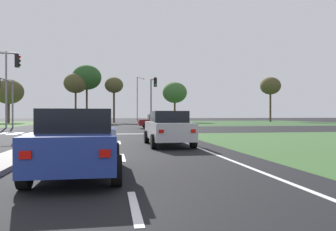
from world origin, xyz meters
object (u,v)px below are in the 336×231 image
object	(u,v)px
traffic_signal_far_left	(7,93)
street_lamp_third	(4,84)
treeline_seventh	(270,86)
treeline_second	(9,92)
traffic_signal_far_right	(153,93)
car_blue_second	(79,142)
car_black_third	(78,119)
treeline_fourth	(87,78)
treeline_sixth	(175,93)
car_silver_fourth	(168,128)
treeline_fifth	(114,86)
car_maroon_near	(159,121)
street_lamp_fourth	(138,96)
treeline_third	(76,83)

from	to	relation	value
traffic_signal_far_left	street_lamp_third	xyz separation A→B (m)	(-1.02, 2.27, 1.13)
treeline_seventh	treeline_second	bearing A→B (deg)	-179.54
traffic_signal_far_left	traffic_signal_far_right	distance (m)	15.21
car_blue_second	traffic_signal_far_left	bearing A→B (deg)	109.38
car_blue_second	car_black_third	size ratio (longest dim) A/B	1.03
treeline_fourth	treeline_sixth	bearing A→B (deg)	7.20
car_silver_fourth	treeline_fifth	bearing A→B (deg)	93.01
treeline_fourth	treeline_seventh	distance (m)	36.19
car_maroon_near	treeline_seventh	size ratio (longest dim) A/B	0.48
traffic_signal_far_right	treeline_fourth	bearing A→B (deg)	110.92
street_lamp_fourth	treeline_second	xyz separation A→B (m)	(-23.52, -9.09, 0.13)
street_lamp_third	treeline_seventh	size ratio (longest dim) A/B	0.93
car_maroon_near	traffic_signal_far_left	size ratio (longest dim) A/B	0.83
car_blue_second	treeline_seventh	world-z (taller)	treeline_seventh
car_silver_fourth	traffic_signal_far_right	bearing A→B (deg)	85.04
treeline_second	treeline_fourth	size ratio (longest dim) A/B	0.75
treeline_sixth	car_black_third	bearing A→B (deg)	-154.12
street_lamp_fourth	treeline_fifth	size ratio (longest dim) A/B	1.18
traffic_signal_far_right	street_lamp_fourth	xyz separation A→B (m)	(0.97, 34.38, 1.49)
street_lamp_third	treeline_fourth	world-z (taller)	treeline_fourth
car_silver_fourth	car_black_third	bearing A→B (deg)	101.59
street_lamp_third	car_silver_fourth	bearing A→B (deg)	-58.57
treeline_sixth	car_silver_fourth	bearing A→B (deg)	-101.11
treeline_fifth	car_blue_second	bearing A→B (deg)	-91.19
treeline_third	treeline_seventh	world-z (taller)	treeline_seventh
car_maroon_near	treeline_sixth	world-z (taller)	treeline_sixth
traffic_signal_far_left	treeline_sixth	xyz separation A→B (m)	(22.57, 25.82, 2.01)
car_black_third	street_lamp_third	xyz separation A→B (m)	(-6.41, -15.22, 3.96)
car_silver_fourth	treeline_sixth	size ratio (longest dim) A/B	0.60
traffic_signal_far_right	treeline_fourth	xyz separation A→B (m)	(-8.96, 23.42, 4.18)
traffic_signal_far_left	treeline_third	xyz separation A→B (m)	(4.44, 22.63, 3.20)
car_silver_fourth	treeline_sixth	distance (m)	48.18
car_maroon_near	treeline_seventh	bearing A→B (deg)	136.67
street_lamp_fourth	treeline_fourth	bearing A→B (deg)	-132.18
treeline_fifth	treeline_sixth	size ratio (longest dim) A/B	1.05
car_maroon_near	street_lamp_fourth	xyz separation A→B (m)	(0.66, 37.16, 4.59)
street_lamp_fourth	traffic_signal_far_right	bearing A→B (deg)	-91.61
traffic_signal_far_right	treeline_fifth	xyz separation A→B (m)	(-4.18, 22.43, 2.74)
car_black_third	treeline_fifth	bearing A→B (deg)	-136.86
street_lamp_third	treeline_sixth	size ratio (longest dim) A/B	1.10
treeline_seventh	car_silver_fourth	bearing A→B (deg)	-121.57
treeline_fifth	street_lamp_fourth	bearing A→B (deg)	66.67
street_lamp_third	street_lamp_fourth	distance (m)	36.72
street_lamp_third	treeline_sixth	world-z (taller)	street_lamp_third
street_lamp_third	treeline_fourth	distance (m)	22.92
treeline_third	treeline_sixth	xyz separation A→B (m)	(18.12, 3.19, -1.20)
car_blue_second	street_lamp_fourth	size ratio (longest dim) A/B	0.47
treeline_second	treeline_fourth	bearing A→B (deg)	-7.78
car_black_third	traffic_signal_far_left	bearing A→B (deg)	72.88
street_lamp_third	treeline_fifth	size ratio (longest dim) A/B	1.05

